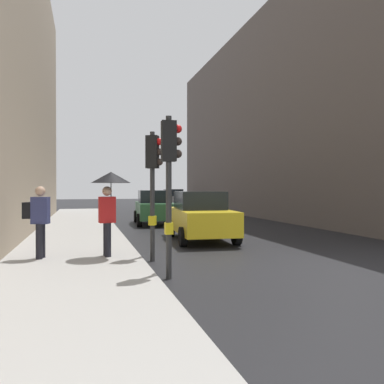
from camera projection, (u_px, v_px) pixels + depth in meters
name	position (u px, v px, depth m)	size (l,w,h in m)	color
ground_plane	(349.00, 269.00, 9.18)	(120.00, 120.00, 0.00)	black
sidewalk_kerb	(76.00, 241.00, 13.34)	(3.33, 40.00, 0.16)	#A8A5A0
building_facade_right	(322.00, 124.00, 28.34)	(12.00, 30.86, 12.93)	#5B514C
traffic_light_near_left	(170.00, 167.00, 8.21)	(0.43, 0.25, 3.38)	#2D2D2D
traffic_light_far_median	(169.00, 179.00, 28.89)	(0.24, 0.43, 3.72)	#2D2D2D
traffic_light_near_right	(153.00, 172.00, 10.17)	(0.45, 0.35, 3.34)	#2D2D2D
car_silver_hatchback	(173.00, 199.00, 37.14)	(2.25, 4.32, 1.76)	#BCBCC1
car_green_estate	(155.00, 207.00, 20.67)	(2.25, 4.32, 1.76)	#2D6038
car_yellow_taxi	(201.00, 216.00, 14.24)	(2.24, 4.31, 1.76)	yellow
pedestrian_with_umbrella	(110.00, 190.00, 10.04)	(1.00, 1.00, 2.14)	black
pedestrian_with_grey_backpack	(39.00, 218.00, 9.71)	(0.65, 0.40, 1.77)	black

